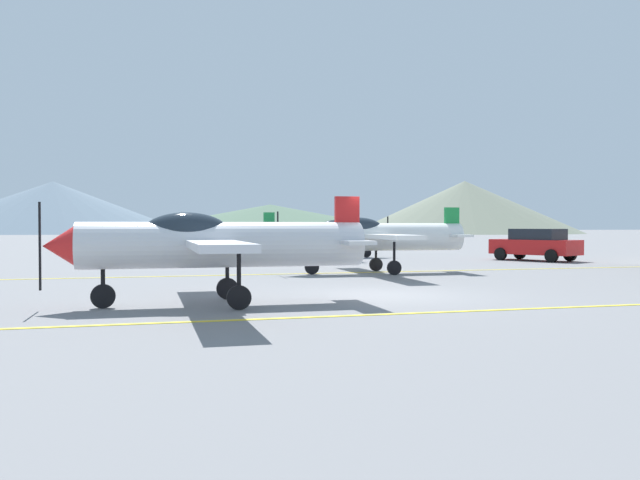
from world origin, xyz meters
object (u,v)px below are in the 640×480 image
Objects in this scene: airplane_mid at (373,236)px; car_sedan at (536,244)px; airplane_far at (326,232)px; airplane_near at (212,243)px.

car_sedan is (10.98, 6.08, -0.56)m from airplane_mid.
airplane_mid is at bearing -97.39° from airplane_far.
airplane_mid is 11.66m from airplane_far.
airplane_mid is at bearing 50.32° from airplane_near.
airplane_far reaches higher than car_sedan.
airplane_near reaches higher than car_sedan.
car_sedan is at bearing -30.03° from airplane_far.
car_sedan is at bearing 38.83° from airplane_near.
airplane_mid is 12.57m from car_sedan.
airplane_mid is at bearing -151.04° from car_sedan.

